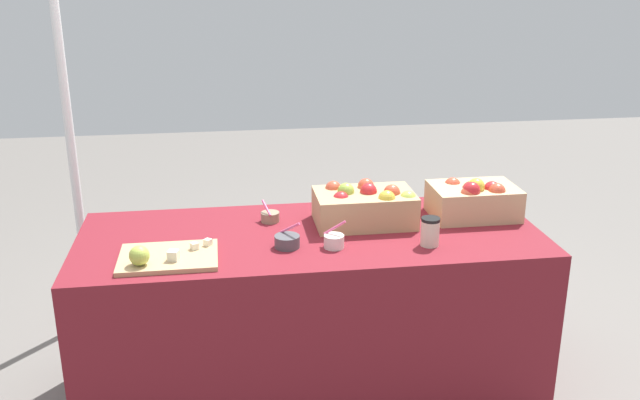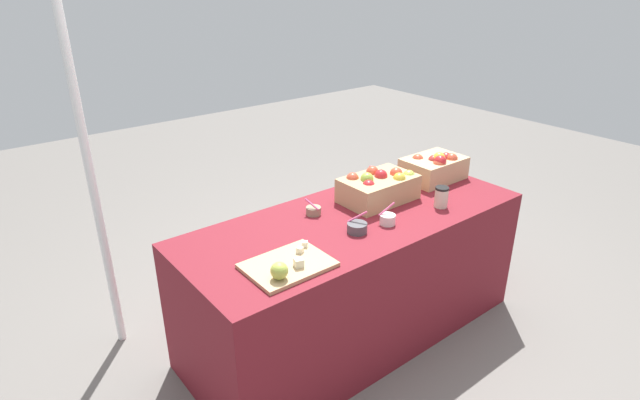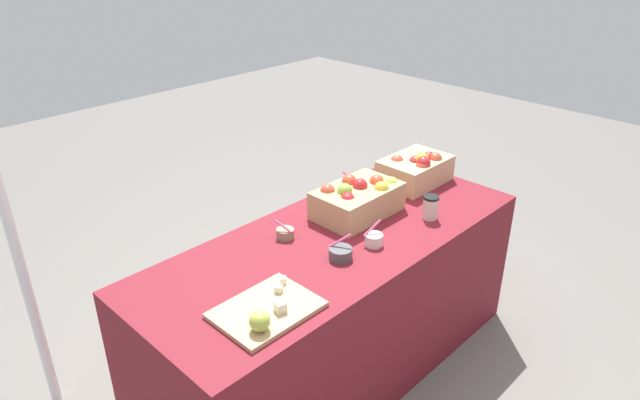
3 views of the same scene
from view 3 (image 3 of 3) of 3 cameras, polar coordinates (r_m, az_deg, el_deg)
The scene contains 10 objects.
ground_plane at distance 2.99m, azimuth 1.37°, elevation -16.12°, with size 10.00×10.00×0.00m, color slate.
table at distance 2.75m, azimuth 1.45°, elevation -10.43°, with size 1.90×0.76×0.74m, color maroon.
apple_crate_left at distance 3.08m, azimuth 9.55°, elevation 3.08°, with size 0.37×0.26×0.19m.
apple_crate_middle at distance 2.72m, azimuth 3.80°, elevation 0.13°, with size 0.42×0.26×0.18m.
cutting_board_front at distance 2.08m, azimuth -5.41°, elevation -10.99°, with size 0.37×0.27×0.09m.
sample_bowl_near at distance 2.54m, azimuth -3.50°, elevation -3.31°, with size 0.08×0.09×0.09m.
sample_bowl_mid at distance 3.00m, azimuth 3.08°, elevation 1.64°, with size 0.10×0.10×0.10m.
sample_bowl_far at distance 2.49m, azimuth 5.39°, elevation -3.93°, with size 0.09×0.08×0.11m.
sample_bowl_extra at distance 2.39m, azimuth 2.06°, elevation -5.31°, with size 0.10×0.10×0.11m.
coffee_cup at distance 2.73m, azimuth 10.96°, elevation -0.71°, with size 0.07×0.07×0.11m.
Camera 3 is at (-1.62, -1.49, 2.02)m, focal length 32.07 mm.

